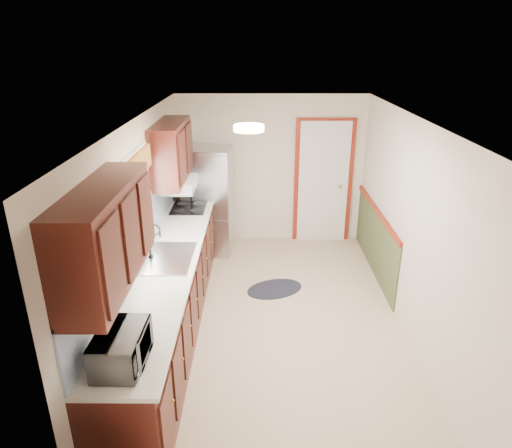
{
  "coord_description": "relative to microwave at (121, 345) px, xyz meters",
  "views": [
    {
      "loc": [
        -0.21,
        -4.67,
        3.16
      ],
      "look_at": [
        -0.23,
        0.29,
        1.15
      ],
      "focal_mm": 32.0,
      "sensor_mm": 36.0,
      "label": 1
    }
  ],
  "objects": [
    {
      "name": "room_shell",
      "position": [
        1.2,
        1.95,
        0.09
      ],
      "size": [
        3.2,
        5.2,
        2.52
      ],
      "color": "#C6A98C",
      "rests_on": "ground"
    },
    {
      "name": "kitchen_run",
      "position": [
        -0.04,
        1.66,
        -0.3
      ],
      "size": [
        0.63,
        4.0,
        2.2
      ],
      "color": "#38110C",
      "rests_on": "ground"
    },
    {
      "name": "back_wall_trim",
      "position": [
        2.19,
        4.16,
        -0.22
      ],
      "size": [
        1.12,
        2.3,
        2.08
      ],
      "color": "maroon",
      "rests_on": "ground"
    },
    {
      "name": "ceiling_fixture",
      "position": [
        0.9,
        1.75,
        1.25
      ],
      "size": [
        0.3,
        0.3,
        0.06
      ],
      "primitive_type": "cylinder",
      "color": "#FFD88C",
      "rests_on": "room_shell"
    },
    {
      "name": "microwave",
      "position": [
        0.0,
        0.0,
        0.0
      ],
      "size": [
        0.29,
        0.51,
        0.34
      ],
      "primitive_type": "imported",
      "rotation": [
        0.0,
        0.0,
        1.55
      ],
      "color": "white",
      "rests_on": "kitchen_run"
    },
    {
      "name": "refrigerator",
      "position": [
        0.24,
        4.0,
        -0.28
      ],
      "size": [
        0.77,
        0.74,
        1.67
      ],
      "rotation": [
        0.0,
        0.0,
        -0.13
      ],
      "color": "#B7B7BC",
      "rests_on": "ground"
    },
    {
      "name": "rug",
      "position": [
        1.22,
        2.71,
        -1.1
      ],
      "size": [
        0.92,
        0.77,
        0.01
      ],
      "primitive_type": "ellipsoid",
      "rotation": [
        0.0,
        0.0,
        0.41
      ],
      "color": "black",
      "rests_on": "ground"
    },
    {
      "name": "cooktop",
      "position": [
        0.01,
        3.35,
        -0.16
      ],
      "size": [
        0.47,
        0.57,
        0.02
      ],
      "primitive_type": "cube",
      "color": "black",
      "rests_on": "kitchen_run"
    }
  ]
}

